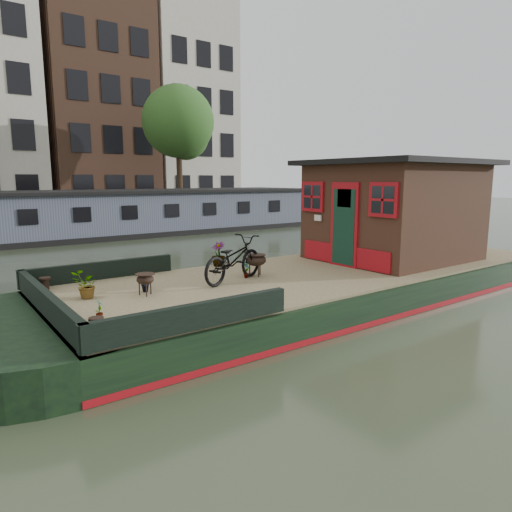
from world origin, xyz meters
TOP-DOWN VIEW (x-y plane):
  - ground at (0.00, 0.00)m, footprint 120.00×120.00m
  - houseboat_hull at (-1.33, 0.00)m, footprint 14.01×4.02m
  - houseboat_deck at (0.00, 0.00)m, footprint 11.80×3.80m
  - bow_bulwark at (-5.07, 0.00)m, footprint 3.00×4.00m
  - cabin at (2.19, 0.00)m, footprint 4.00×3.50m
  - bicycle at (-2.49, 0.17)m, footprint 1.78×1.09m
  - potted_plant_a at (-2.11, 0.28)m, footprint 0.21×0.18m
  - potted_plant_b at (-4.21, 0.42)m, footprint 0.21×0.22m
  - potted_plant_c at (-5.18, 0.55)m, footprint 0.50×0.46m
  - potted_plant_d at (-1.88, 1.70)m, footprint 0.41×0.41m
  - potted_plant_e at (-5.37, -0.74)m, footprint 0.16×0.19m
  - brazier_front at (-1.82, 0.33)m, footprint 0.53×0.53m
  - brazier_rear at (-4.30, 0.16)m, footprint 0.46×0.46m
  - bollard_port at (-5.60, 1.61)m, footprint 0.20×0.20m
  - bollard_stbd at (-5.60, -1.33)m, footprint 0.19×0.19m
  - far_houseboat at (0.00, 14.00)m, footprint 20.40×4.40m
  - quay at (0.00, 20.50)m, footprint 60.00×6.00m
  - townhouse_row at (0.15, 27.50)m, footprint 27.25×8.00m
  - tree_right at (6.14, 19.07)m, footprint 4.40×4.40m

SIDE VIEW (x-z plane):
  - ground at x=0.00m, z-range 0.00..0.00m
  - houseboat_hull at x=-1.33m, z-range -0.03..0.57m
  - quay at x=0.00m, z-range 0.00..0.90m
  - houseboat_deck at x=0.00m, z-range 0.60..0.65m
  - bollard_stbd at x=-5.60m, z-range 0.65..0.87m
  - bollard_port at x=-5.60m, z-range 0.65..0.88m
  - potted_plant_e at x=-5.37m, z-range 0.65..0.96m
  - potted_plant_b at x=-4.21m, z-range 0.65..0.97m
  - potted_plant_a at x=-2.11m, z-range 0.65..0.98m
  - bow_bulwark at x=-5.07m, z-range 0.65..1.00m
  - brazier_rear at x=-4.30m, z-range 0.65..1.03m
  - brazier_front at x=-1.82m, z-range 0.65..1.10m
  - potted_plant_c at x=-5.18m, z-range 0.65..1.11m
  - potted_plant_d at x=-1.88m, z-range 0.65..1.20m
  - far_houseboat at x=0.00m, z-range -0.09..2.02m
  - bicycle at x=-2.49m, z-range 0.65..1.53m
  - cabin at x=2.19m, z-range 0.67..3.09m
  - tree_right at x=6.14m, z-range 2.19..9.59m
  - townhouse_row at x=0.15m, z-range -0.35..16.15m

